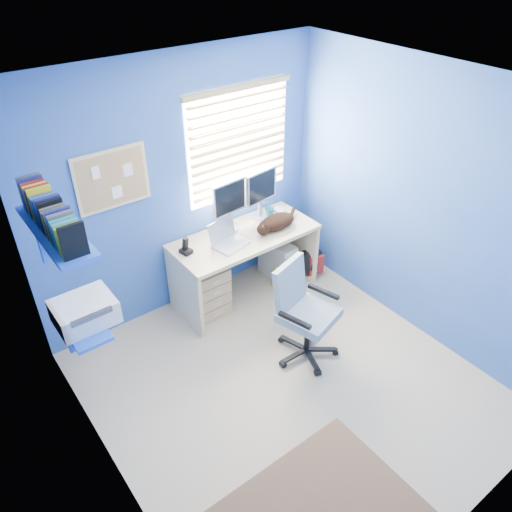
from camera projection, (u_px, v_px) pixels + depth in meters
floor at (288, 386)px, 4.32m from camera, size 3.00×3.20×0.00m
ceiling at (303, 96)px, 2.90m from camera, size 3.00×3.20×0.00m
wall_back at (182, 189)px, 4.66m from camera, size 3.00×0.01×2.50m
wall_front at (497, 416)px, 2.56m from camera, size 3.00×0.01×2.50m
wall_left at (96, 363)px, 2.86m from camera, size 0.01×3.20×2.50m
wall_right at (424, 208)px, 4.36m from camera, size 0.01×3.20×2.50m
desk at (245, 265)px, 5.17m from camera, size 1.49×0.65×0.74m
laptop at (231, 235)px, 4.75m from camera, size 0.37×0.32×0.22m
monitor_left at (229, 206)px, 4.89m from camera, size 0.41×0.16×0.54m
monitor_right at (260, 194)px, 5.09m from camera, size 0.41×0.17×0.54m
phone at (185, 245)px, 4.65m from camera, size 0.11×0.13×0.17m
mug at (269, 212)px, 5.23m from camera, size 0.10×0.09×0.10m
cd_spindle at (280, 212)px, 5.27m from camera, size 0.13×0.13×0.07m
cat at (277, 222)px, 5.02m from camera, size 0.45×0.29×0.15m
tower_pc at (277, 259)px, 5.51m from camera, size 0.21×0.45×0.45m
drawer_boxes at (210, 291)px, 4.98m from camera, size 0.35×0.28×0.54m
yellow_book at (279, 280)px, 5.37m from camera, size 0.03×0.17×0.24m
backpack at (310, 261)px, 5.54m from camera, size 0.36×0.30×0.37m
office_chair at (303, 323)px, 4.46m from camera, size 0.68×0.68×0.94m
window_blinds at (240, 144)px, 4.79m from camera, size 1.15×0.05×1.10m
corkboard at (112, 179)px, 4.15m from camera, size 0.64×0.02×0.52m
wall_shelves at (68, 267)px, 3.33m from camera, size 0.42×0.90×1.05m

